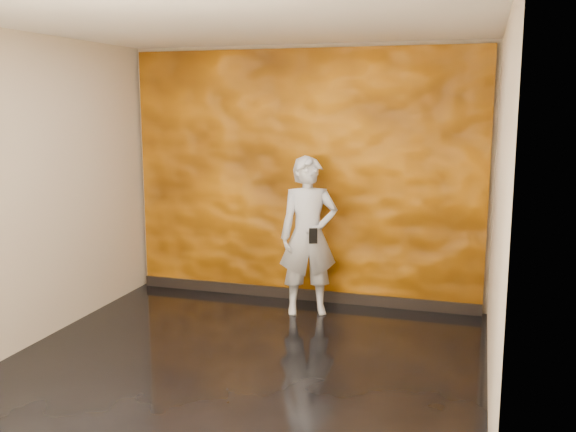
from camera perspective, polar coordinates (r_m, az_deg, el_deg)
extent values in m
cube|color=black|center=(5.58, -4.26, -13.13)|extent=(4.00, 4.00, 0.01)
cube|color=#BDAD93|center=(7.07, 1.45, 3.66)|extent=(4.00, 0.02, 2.80)
cube|color=#BDAD93|center=(3.44, -16.69, -3.62)|extent=(4.00, 0.02, 2.80)
cube|color=#BDAD93|center=(6.20, -21.97, 2.02)|extent=(0.02, 4.00, 2.80)
cube|color=#BDAD93|center=(4.84, 18.19, 0.18)|extent=(0.02, 4.00, 2.80)
cube|color=white|center=(5.16, -4.68, 16.84)|extent=(4.00, 4.00, 0.01)
cube|color=orange|center=(7.03, 1.37, 3.46)|extent=(3.90, 0.06, 2.75)
cube|color=black|center=(7.27, 1.24, -6.97)|extent=(3.90, 0.04, 0.12)
imported|color=#ADB3BC|center=(6.64, 1.84, -1.78)|extent=(0.71, 0.59, 1.65)
cube|color=black|center=(6.39, 2.25, -1.78)|extent=(0.08, 0.05, 0.16)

